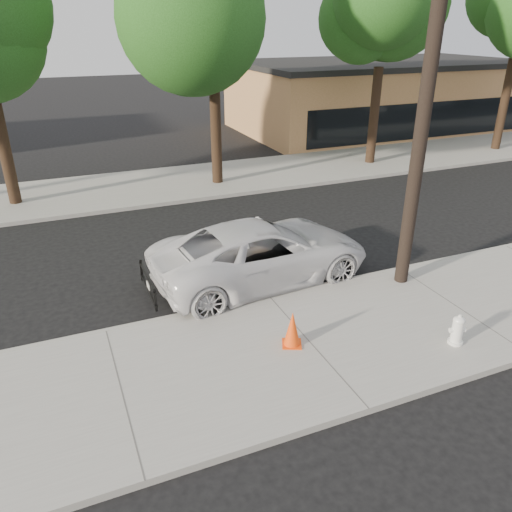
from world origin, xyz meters
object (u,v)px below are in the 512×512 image
at_px(police_cruiser, 262,252).
at_px(fire_hydrant, 457,330).
at_px(traffic_cone, 292,329).
at_px(utility_pole, 425,104).

xyz_separation_m(police_cruiser, fire_hydrant, (2.57, -4.55, -0.35)).
height_order(police_cruiser, fire_hydrant, police_cruiser).
bearing_deg(traffic_cone, utility_pole, 20.69).
bearing_deg(traffic_cone, police_cruiser, 77.98).
relative_size(utility_pole, traffic_cone, 11.33).
bearing_deg(police_cruiser, traffic_cone, 163.21).
height_order(police_cruiser, traffic_cone, police_cruiser).
bearing_deg(utility_pole, police_cruiser, 152.43).
bearing_deg(utility_pole, fire_hydrant, -104.69).
distance_m(utility_pole, traffic_cone, 5.97).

